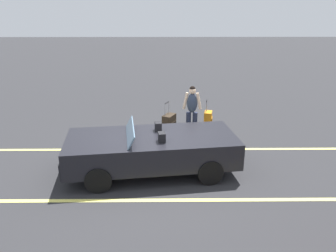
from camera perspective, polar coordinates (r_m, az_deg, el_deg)
ground_plane at (r=8.46m, az=-2.73°, el=-7.70°), size 80.00×80.00×0.00m
lot_line_near at (r=9.67m, az=-2.44°, el=-4.04°), size 18.00×0.12×0.01m
lot_line_mid at (r=7.28m, az=-3.12°, el=-12.63°), size 18.00×0.12×0.01m
convertible_car at (r=8.19m, az=-4.25°, el=-4.13°), size 4.33×2.28×1.24m
suitcase_large_black at (r=10.45m, az=0.21°, el=0.02°), size 0.46×0.55×1.13m
suitcase_medium_bright at (r=11.21m, az=6.87°, el=0.94°), size 0.33×0.44×1.01m
traveler_person at (r=10.29m, az=4.14°, el=2.93°), size 0.61×0.26×1.65m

